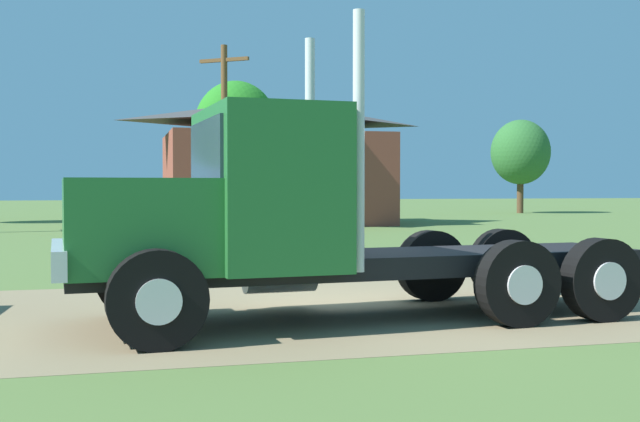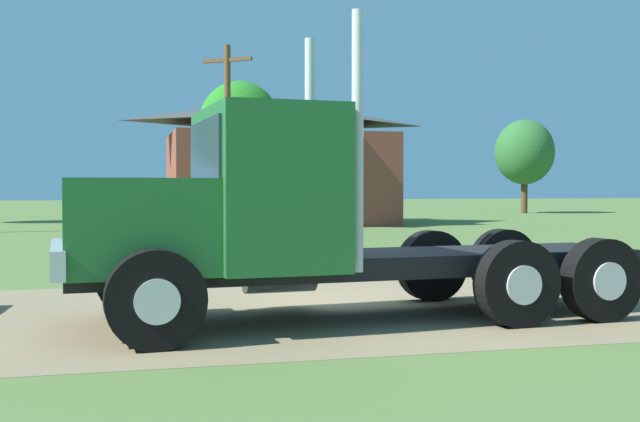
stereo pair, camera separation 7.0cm
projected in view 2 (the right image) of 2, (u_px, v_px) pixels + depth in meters
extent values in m
plane|color=#546F36|center=(353.00, 308.00, 11.22)|extent=(200.00, 200.00, 0.00)
cube|color=#857454|center=(353.00, 307.00, 11.22)|extent=(120.00, 6.41, 0.01)
cube|color=black|center=(366.00, 263.00, 10.29)|extent=(7.67, 2.11, 0.28)
cube|color=#23662D|center=(137.00, 225.00, 9.35)|extent=(1.83, 2.17, 1.10)
cube|color=silver|center=(58.00, 258.00, 9.07)|extent=(0.32, 2.26, 0.32)
cube|color=#23662D|center=(266.00, 188.00, 9.83)|extent=(1.67, 2.45, 1.98)
cube|color=#2D3D4C|center=(205.00, 156.00, 9.58)|extent=(0.18, 1.96, 0.87)
cylinder|color=silver|center=(358.00, 141.00, 9.21)|extent=(0.14, 0.14, 3.08)
cylinder|color=silver|center=(310.00, 149.00, 10.97)|extent=(0.14, 0.14, 3.08)
cylinder|color=silver|center=(279.00, 274.00, 10.99)|extent=(1.04, 0.59, 0.52)
cylinder|color=black|center=(155.00, 300.00, 8.28)|extent=(1.09, 0.38, 1.07)
cylinder|color=silver|center=(157.00, 302.00, 8.13)|extent=(0.48, 0.08, 0.48)
cylinder|color=black|center=(135.00, 276.00, 10.51)|extent=(1.09, 0.38, 1.07)
cylinder|color=silver|center=(134.00, 275.00, 10.66)|extent=(0.48, 0.08, 0.48)
cylinder|color=black|center=(601.00, 280.00, 10.06)|extent=(1.09, 0.38, 1.07)
cylinder|color=silver|center=(610.00, 281.00, 9.91)|extent=(0.48, 0.08, 0.48)
cylinder|color=black|center=(503.00, 263.00, 12.29)|extent=(1.09, 0.38, 1.07)
cylinder|color=silver|center=(498.00, 262.00, 12.44)|extent=(0.48, 0.08, 0.48)
cylinder|color=black|center=(517.00, 284.00, 9.67)|extent=(1.09, 0.38, 1.07)
cylinder|color=silver|center=(524.00, 285.00, 9.51)|extent=(0.48, 0.08, 0.48)
cylinder|color=black|center=(432.00, 266.00, 11.89)|extent=(1.09, 0.38, 1.07)
cylinder|color=silver|center=(427.00, 265.00, 12.04)|extent=(0.48, 0.08, 0.48)
cube|color=#33723F|center=(280.00, 214.00, 17.05)|extent=(0.47, 0.46, 0.60)
sphere|color=tan|center=(280.00, 194.00, 17.03)|extent=(0.23, 0.23, 0.23)
cylinder|color=maroon|center=(280.00, 189.00, 17.03)|extent=(0.24, 0.24, 0.06)
cube|color=black|center=(278.00, 248.00, 17.00)|extent=(0.24, 0.24, 0.84)
cube|color=black|center=(283.00, 247.00, 17.14)|extent=(0.24, 0.24, 0.84)
cylinder|color=#33723F|center=(273.00, 216.00, 16.84)|extent=(0.10, 0.10, 0.57)
cylinder|color=#33723F|center=(287.00, 215.00, 17.26)|extent=(0.10, 0.10, 0.57)
cube|color=brown|center=(277.00, 180.00, 37.02)|extent=(9.92, 7.55, 4.19)
pyramid|color=#3D3D3D|center=(277.00, 112.00, 36.92)|extent=(10.42, 7.93, 1.12)
cube|color=black|center=(260.00, 202.00, 33.01)|extent=(1.80, 0.06, 2.20)
cylinder|color=brown|center=(228.00, 138.00, 31.69)|extent=(0.26, 0.26, 7.48)
cube|color=brown|center=(227.00, 60.00, 31.60)|extent=(1.86, 1.41, 0.14)
cylinder|color=#513823|center=(240.00, 186.00, 52.91)|extent=(0.44, 0.44, 3.61)
ellipsoid|color=#257A1F|center=(240.00, 127.00, 52.79)|extent=(5.58, 5.58, 6.13)
cylinder|color=#513823|center=(524.00, 194.00, 52.71)|extent=(0.44, 0.44, 2.53)
ellipsoid|color=#2C652D|center=(525.00, 152.00, 52.62)|extent=(3.96, 3.96, 4.36)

